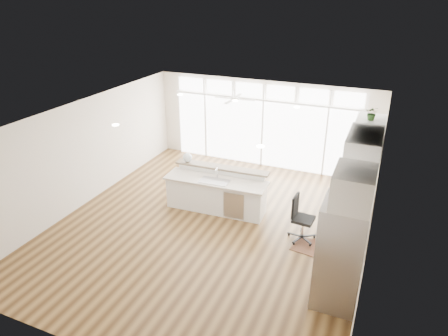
% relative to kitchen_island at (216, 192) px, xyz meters
% --- Properties ---
extents(floor, '(7.00, 8.00, 0.02)m').
position_rel_kitchen_island_xyz_m(floor, '(0.18, -0.76, -0.52)').
color(floor, '#452D15').
rests_on(floor, ground).
extents(ceiling, '(7.00, 8.00, 0.02)m').
position_rel_kitchen_island_xyz_m(ceiling, '(0.18, -0.76, 2.19)').
color(ceiling, white).
rests_on(ceiling, wall_back).
extents(wall_back, '(7.00, 0.04, 2.70)m').
position_rel_kitchen_island_xyz_m(wall_back, '(0.18, 3.24, 0.84)').
color(wall_back, beige).
rests_on(wall_back, floor).
extents(wall_front, '(7.00, 0.04, 2.70)m').
position_rel_kitchen_island_xyz_m(wall_front, '(0.18, -4.76, 0.84)').
color(wall_front, beige).
rests_on(wall_front, floor).
extents(wall_left, '(0.04, 8.00, 2.70)m').
position_rel_kitchen_island_xyz_m(wall_left, '(-3.32, -0.76, 0.84)').
color(wall_left, beige).
rests_on(wall_left, floor).
extents(wall_right, '(0.04, 8.00, 2.70)m').
position_rel_kitchen_island_xyz_m(wall_right, '(3.68, -0.76, 0.84)').
color(wall_right, beige).
rests_on(wall_right, floor).
extents(glass_wall, '(5.80, 0.06, 2.08)m').
position_rel_kitchen_island_xyz_m(glass_wall, '(0.18, 3.18, 0.54)').
color(glass_wall, white).
rests_on(glass_wall, wall_back).
extents(transom_row, '(5.90, 0.06, 0.40)m').
position_rel_kitchen_island_xyz_m(transom_row, '(0.18, 3.18, 1.87)').
color(transom_row, white).
rests_on(transom_row, wall_back).
extents(desk_window, '(0.04, 0.85, 0.85)m').
position_rel_kitchen_island_xyz_m(desk_window, '(3.64, -0.46, 1.04)').
color(desk_window, white).
rests_on(desk_window, wall_right).
extents(ceiling_fan, '(1.16, 1.16, 0.32)m').
position_rel_kitchen_island_xyz_m(ceiling_fan, '(-0.32, 2.04, 1.97)').
color(ceiling_fan, silver).
rests_on(ceiling_fan, ceiling).
extents(recessed_lights, '(3.40, 3.00, 0.02)m').
position_rel_kitchen_island_xyz_m(recessed_lights, '(0.18, -0.56, 2.17)').
color(recessed_lights, '#ECE3C9').
rests_on(recessed_lights, ceiling).
extents(oven_cabinet, '(0.64, 1.20, 2.50)m').
position_rel_kitchen_island_xyz_m(oven_cabinet, '(3.35, 1.04, 0.74)').
color(oven_cabinet, white).
rests_on(oven_cabinet, floor).
extents(desk_nook, '(0.72, 1.30, 0.76)m').
position_rel_kitchen_island_xyz_m(desk_nook, '(3.31, -0.46, -0.13)').
color(desk_nook, white).
rests_on(desk_nook, floor).
extents(upper_cabinets, '(0.64, 1.30, 0.64)m').
position_rel_kitchen_island_xyz_m(upper_cabinets, '(3.35, -0.46, 1.84)').
color(upper_cabinets, white).
rests_on(upper_cabinets, wall_right).
extents(refrigerator, '(0.76, 0.90, 2.00)m').
position_rel_kitchen_island_xyz_m(refrigerator, '(3.29, -2.11, 0.49)').
color(refrigerator, '#A3A2A7').
rests_on(refrigerator, floor).
extents(fridge_cabinet, '(0.64, 0.90, 0.60)m').
position_rel_kitchen_island_xyz_m(fridge_cabinet, '(3.35, -2.11, 1.79)').
color(fridge_cabinet, white).
rests_on(fridge_cabinet, wall_right).
extents(framed_photos, '(0.06, 0.22, 0.80)m').
position_rel_kitchen_island_xyz_m(framed_photos, '(3.64, 0.16, 0.89)').
color(framed_photos, black).
rests_on(framed_photos, wall_right).
extents(kitchen_island, '(2.63, 1.10, 1.03)m').
position_rel_kitchen_island_xyz_m(kitchen_island, '(0.00, 0.00, 0.00)').
color(kitchen_island, white).
rests_on(kitchen_island, floor).
extents(rug, '(0.92, 0.72, 0.01)m').
position_rel_kitchen_island_xyz_m(rug, '(2.63, -0.72, -0.51)').
color(rug, '#371B11').
rests_on(rug, floor).
extents(office_chair, '(0.59, 0.55, 1.07)m').
position_rel_kitchen_island_xyz_m(office_chair, '(2.33, -0.47, 0.02)').
color(office_chair, black).
rests_on(office_chair, floor).
extents(fishbowl, '(0.26, 0.26, 0.24)m').
position_rel_kitchen_island_xyz_m(fishbowl, '(-0.97, 0.35, 0.63)').
color(fishbowl, silver).
rests_on(fishbowl, kitchen_island).
extents(monitor, '(0.08, 0.50, 0.41)m').
position_rel_kitchen_island_xyz_m(monitor, '(3.23, -0.46, 0.45)').
color(monitor, black).
rests_on(monitor, desk_nook).
extents(keyboard, '(0.11, 0.29, 0.01)m').
position_rel_kitchen_island_xyz_m(keyboard, '(3.06, -0.46, 0.25)').
color(keyboard, white).
rests_on(keyboard, desk_nook).
extents(potted_plant, '(0.31, 0.34, 0.25)m').
position_rel_kitchen_island_xyz_m(potted_plant, '(3.35, 1.04, 2.11)').
color(potted_plant, '#2F5625').
rests_on(potted_plant, oven_cabinet).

